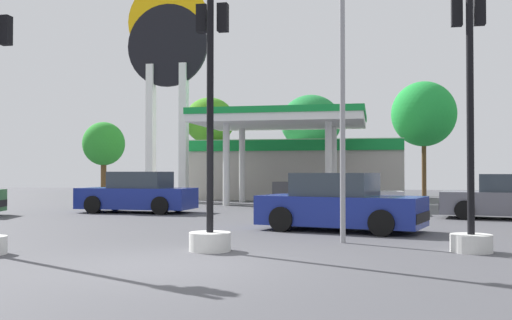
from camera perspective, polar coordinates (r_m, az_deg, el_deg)
name	(u,v)px	position (r m, az deg, el deg)	size (l,w,h in m)	color
ground_plane	(170,265)	(10.37, -8.29, -9.92)	(90.00, 90.00, 0.00)	#47474C
gas_station	(298,166)	(35.21, 4.05, -0.54)	(12.03, 13.34, 4.53)	#ADA89E
station_pole_sign	(167,60)	(33.01, -8.51, 9.53)	(4.50, 0.56, 12.08)	white
car_0	(351,196)	(23.10, 9.10, -3.47)	(4.01, 1.86, 1.43)	black
car_1	(137,194)	(23.67, -11.33, -3.22)	(4.54, 2.20, 1.60)	black
car_2	(508,199)	(21.69, 23.04, -3.44)	(4.49, 2.53, 1.52)	black
car_3	(340,205)	(16.16, 8.05, -4.26)	(4.67, 2.87, 1.56)	black
traffic_signal_1	(470,171)	(12.49, 19.92, -0.99)	(0.81, 0.81, 5.20)	silver
traffic_signal_2	(210,177)	(11.95, -4.40, -1.66)	(0.84, 0.84, 5.11)	silver
tree_0	(104,144)	(42.02, -14.43, 1.49)	(2.88, 2.88, 5.03)	brown
tree_1	(210,121)	(39.06, -4.47, 3.73)	(3.28, 3.28, 6.48)	brown
tree_2	(311,123)	(40.16, 5.30, 3.60)	(4.08, 4.08, 6.79)	brown
tree_3	(424,114)	(40.56, 15.82, 4.26)	(4.21, 4.21, 7.54)	brown
corner_streetlamp	(342,36)	(13.55, 8.25, 11.72)	(0.24, 1.48, 7.76)	gray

